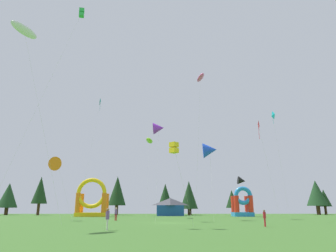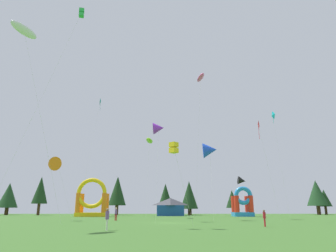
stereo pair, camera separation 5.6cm
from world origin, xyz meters
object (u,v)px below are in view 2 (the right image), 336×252
Objects in this scene: inflatable_red_slide at (243,205)px; person_left_edge at (264,217)px; kite_cyan_diamond at (273,116)px; kite_yellow_box at (174,148)px; kite_lime_parafoil at (149,141)px; kite_white_parafoil at (24,30)px; inflatable_blue_arch at (92,202)px; person_far_side at (116,213)px; kite_blue_delta at (210,150)px; kite_black_delta at (242,181)px; kite_green_box at (81,14)px; kite_red_diamond at (258,126)px; kite_purple_delta at (158,128)px; kite_pink_parafoil at (201,78)px; kite_orange_delta at (58,164)px; festival_tent at (170,207)px; person_near_camera at (107,217)px; kite_teal_diamond at (101,103)px.

person_left_edge is at bearing -100.85° from inflatable_red_slide.
kite_yellow_box is (-18.10, -23.21, -10.20)m from kite_cyan_diamond.
inflatable_red_slide is (19.45, 9.39, -11.79)m from kite_lime_parafoil.
kite_white_parafoil is 2.56× the size of kite_yellow_box.
kite_lime_parafoil reaches higher than inflatable_blue_arch.
person_far_side is 22.49m from inflatable_blue_arch.
kite_blue_delta reaches higher than kite_black_delta.
kite_green_box reaches higher than kite_red_diamond.
kite_cyan_diamond is 1.36× the size of kite_red_diamond.
kite_pink_parafoil is (7.72, 11.32, 13.05)m from kite_purple_delta.
kite_pink_parafoil is 19.74m from kite_red_diamond.
kite_lime_parafoil reaches higher than kite_yellow_box.
kite_cyan_diamond is (34.92, 5.89, 9.27)m from kite_orange_delta.
kite_red_diamond is 2.18× the size of festival_tent.
kite_purple_delta reaches higher than inflatable_blue_arch.
festival_tent is (15.23, 44.78, -16.84)m from kite_white_parafoil.
kite_yellow_box is at bearing -108.47° from kite_blue_delta.
kite_cyan_diamond reaches higher than person_near_camera.
kite_orange_delta is at bearing -122.37° from person_left_edge.
festival_tent is at bearing 89.56° from kite_yellow_box.
kite_teal_diamond is at bearing -0.24° from person_near_camera.
kite_purple_delta is at bearing 50.00° from kite_white_parafoil.
kite_pink_parafoil is 39.43m from person_near_camera.
kite_teal_diamond is (-12.42, 11.69, 11.84)m from kite_lime_parafoil.
kite_orange_delta is 24.17m from kite_yellow_box.
person_left_edge is 0.25× the size of inflatable_red_slide.
kite_cyan_diamond is (21.97, -5.79, 3.16)m from kite_lime_parafoil.
kite_black_delta is at bearing 51.11° from kite_purple_delta.
inflatable_blue_arch is 31.71m from inflatable_red_slide.
kite_pink_parafoil is at bearing -174.92° from person_left_edge.
inflatable_blue_arch is at bearing 98.76° from kite_green_box.
kite_green_box is 1.87× the size of kite_red_diamond.
kite_teal_diamond is at bearing 170.17° from kite_black_delta.
kite_pink_parafoil is at bearing 52.30° from kite_white_parafoil.
person_near_camera is at bearing -154.54° from kite_yellow_box.
kite_red_diamond reaches higher than inflatable_blue_arch.
person_left_edge is at bearing -55.03° from inflatable_blue_arch.
kite_purple_delta is at bearing -126.05° from inflatable_red_slide.
kite_cyan_diamond is 11.70× the size of person_left_edge.
kite_cyan_diamond is 14.88m from kite_blue_delta.
kite_black_delta is 43.40m from person_near_camera.
kite_purple_delta reaches higher than kite_orange_delta.
festival_tent is (8.07, 27.10, 0.90)m from person_far_side.
kite_white_parafoil is (-26.92, -13.60, 6.13)m from kite_red_diamond.
kite_blue_delta is at bearing 71.53° from kite_yellow_box.
kite_cyan_diamond is 2.36× the size of kite_yellow_box.
kite_red_diamond is at bearing -63.48° from person_near_camera.
kite_white_parafoil reaches higher than person_near_camera.
kite_black_delta is at bearing 50.63° from kite_white_parafoil.
kite_yellow_box is 10.81m from person_left_edge.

